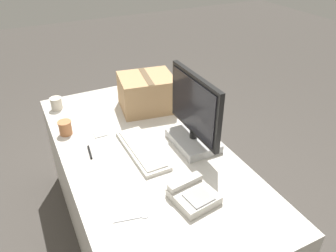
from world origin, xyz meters
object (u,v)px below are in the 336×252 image
(monitor, at_px, (194,119))
(paper_cup_left, at_px, (56,103))
(sticky_note_pad, at_px, (100,134))
(desk_phone, at_px, (193,195))
(pen_marker, at_px, (90,152))
(keyboard, at_px, (142,150))
(paper_cup_right, at_px, (65,128))
(cardboard_box, at_px, (147,93))
(spoon, at_px, (137,218))

(monitor, xyz_separation_m, paper_cup_left, (-0.80, -0.64, -0.13))
(monitor, distance_m, sticky_note_pad, 0.61)
(desk_phone, relative_size, pen_marker, 1.76)
(keyboard, bearing_deg, paper_cup_right, -138.18)
(cardboard_box, bearing_deg, desk_phone, -9.93)
(spoon, bearing_deg, cardboard_box, 75.96)
(spoon, bearing_deg, desk_phone, 10.65)
(paper_cup_right, bearing_deg, monitor, 55.66)
(pen_marker, bearing_deg, paper_cup_right, -156.75)
(sticky_note_pad, bearing_deg, monitor, 53.01)
(paper_cup_left, height_order, sticky_note_pad, paper_cup_left)
(paper_cup_left, height_order, pen_marker, paper_cup_left)
(sticky_note_pad, bearing_deg, keyboard, 30.01)
(monitor, bearing_deg, cardboard_box, -172.91)
(pen_marker, height_order, sticky_note_pad, pen_marker)
(paper_cup_right, relative_size, sticky_note_pad, 1.17)
(desk_phone, xyz_separation_m, paper_cup_right, (-0.84, -0.42, 0.02))
(spoon, bearing_deg, pen_marker, 108.00)
(spoon, xyz_separation_m, pen_marker, (-0.57, -0.06, 0.00))
(paper_cup_left, relative_size, paper_cup_right, 0.97)
(desk_phone, xyz_separation_m, cardboard_box, (-0.92, 0.16, 0.09))
(paper_cup_right, bearing_deg, pen_marker, 16.88)
(cardboard_box, xyz_separation_m, pen_marker, (0.35, -0.51, -0.11))
(spoon, bearing_deg, keyboard, 76.69)
(paper_cup_left, height_order, spoon, paper_cup_left)
(monitor, relative_size, sticky_note_pad, 6.42)
(monitor, relative_size, paper_cup_left, 5.69)
(cardboard_box, bearing_deg, paper_cup_left, -114.79)
(desk_phone, bearing_deg, monitor, 141.85)
(monitor, height_order, sticky_note_pad, monitor)
(keyboard, xyz_separation_m, sticky_note_pad, (-0.29, -0.17, -0.01))
(spoon, distance_m, sticky_note_pad, 0.74)
(paper_cup_right, distance_m, spoon, 0.84)
(monitor, xyz_separation_m, sticky_note_pad, (-0.35, -0.46, -0.17))
(sticky_note_pad, bearing_deg, desk_phone, 17.72)
(keyboard, relative_size, desk_phone, 2.09)
(paper_cup_left, bearing_deg, pen_marker, 6.51)
(keyboard, xyz_separation_m, paper_cup_left, (-0.73, -0.34, 0.03))
(monitor, distance_m, spoon, 0.66)
(monitor, xyz_separation_m, cardboard_box, (-0.53, -0.07, -0.06))
(paper_cup_right, height_order, spoon, paper_cup_right)
(monitor, distance_m, paper_cup_right, 0.80)
(paper_cup_left, distance_m, paper_cup_right, 0.35)
(monitor, relative_size, paper_cup_right, 5.51)
(desk_phone, relative_size, cardboard_box, 0.55)
(keyboard, relative_size, sticky_note_pad, 6.08)
(paper_cup_right, bearing_deg, sticky_note_pad, 63.08)
(paper_cup_left, relative_size, spoon, 0.53)
(monitor, xyz_separation_m, desk_phone, (0.39, -0.23, -0.15))
(desk_phone, xyz_separation_m, paper_cup_left, (-1.19, -0.41, 0.02))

